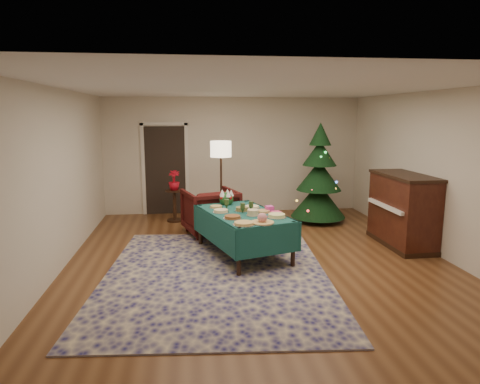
{
  "coord_description": "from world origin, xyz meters",
  "views": [
    {
      "loc": [
        -1.1,
        -6.51,
        2.3
      ],
      "look_at": [
        -0.15,
        1.09,
        0.91
      ],
      "focal_mm": 32.0,
      "sensor_mm": 36.0,
      "label": 1
    }
  ],
  "objects": [
    {
      "name": "piano",
      "position": [
        2.67,
        0.44,
        0.63
      ],
      "size": [
        0.72,
        1.49,
        1.28
      ],
      "color": "black",
      "rests_on": "ground"
    },
    {
      "name": "goblet_1",
      "position": [
        -0.06,
        0.31,
        0.81
      ],
      "size": [
        0.08,
        0.08,
        0.17
      ],
      "color": "#2D471E",
      "rests_on": "buffet_table"
    },
    {
      "name": "napkin_stack",
      "position": [
        0.32,
        0.1,
        0.74
      ],
      "size": [
        0.18,
        0.18,
        0.04
      ],
      "primitive_type": "cube",
      "rotation": [
        0.0,
        0.0,
        0.3
      ],
      "color": "#EA4177",
      "rests_on": "buffet_table"
    },
    {
      "name": "doorway",
      "position": [
        -1.6,
        3.48,
        1.1
      ],
      "size": [
        1.08,
        0.04,
        2.16
      ],
      "color": "black",
      "rests_on": "ground"
    },
    {
      "name": "gift_box",
      "position": [
        0.24,
        0.27,
        0.77
      ],
      "size": [
        0.14,
        0.14,
        0.1
      ],
      "primitive_type": "cube",
      "rotation": [
        0.0,
        0.0,
        0.3
      ],
      "color": "#E740AB",
      "rests_on": "buffet_table"
    },
    {
      "name": "goblet_0",
      "position": [
        -0.45,
        0.54,
        0.81
      ],
      "size": [
        0.08,
        0.08,
        0.17
      ],
      "color": "#2D471E",
      "rests_on": "buffet_table"
    },
    {
      "name": "platter_5",
      "position": [
        0.12,
        0.21,
        0.74
      ],
      "size": [
        0.26,
        0.26,
        0.04
      ],
      "color": "silver",
      "rests_on": "buffet_table"
    },
    {
      "name": "armchair",
      "position": [
        -0.67,
        1.62,
        0.49
      ],
      "size": [
        1.15,
        1.11,
        0.98
      ],
      "primitive_type": "imported",
      "rotation": [
        0.0,
        0.0,
        3.42
      ],
      "color": "#3E0F0D",
      "rests_on": "ground"
    },
    {
      "name": "goblet_2",
      "position": [
        -0.22,
        0.2,
        0.81
      ],
      "size": [
        0.08,
        0.08,
        0.17
      ],
      "color": "#2D471E",
      "rests_on": "buffet_table"
    },
    {
      "name": "centerpiece",
      "position": [
        -0.41,
        0.93,
        0.85
      ],
      "size": [
        0.26,
        0.26,
        0.3
      ],
      "color": "#1E4C1E",
      "rests_on": "buffet_table"
    },
    {
      "name": "floor_lamp",
      "position": [
        -0.41,
        2.18,
        1.51
      ],
      "size": [
        0.43,
        0.43,
        1.77
      ],
      "color": "#A57F3F",
      "rests_on": "ground"
    },
    {
      "name": "platter_9",
      "position": [
        -0.62,
        0.66,
        0.74
      ],
      "size": [
        0.23,
        0.23,
        0.04
      ],
      "color": "silver",
      "rests_on": "buffet_table"
    },
    {
      "name": "rug",
      "position": [
        -0.71,
        -0.6,
        0.01
      ],
      "size": [
        3.55,
        4.46,
        0.02
      ],
      "primitive_type": "cube",
      "rotation": [
        0.0,
        0.0,
        -0.09
      ],
      "color": "#171551",
      "rests_on": "ground"
    },
    {
      "name": "platter_6",
      "position": [
        -0.56,
        0.31,
        0.74
      ],
      "size": [
        0.27,
        0.27,
        0.05
      ],
      "color": "silver",
      "rests_on": "buffet_table"
    },
    {
      "name": "room_shell",
      "position": [
        0.0,
        0.0,
        1.35
      ],
      "size": [
        7.0,
        7.0,
        7.0
      ],
      "color": "#593319",
      "rests_on": "ground"
    },
    {
      "name": "platter_3",
      "position": [
        -0.42,
        -0.14,
        0.74
      ],
      "size": [
        0.29,
        0.29,
        0.05
      ],
      "color": "silver",
      "rests_on": "buffet_table"
    },
    {
      "name": "christmas_tree",
      "position": [
        1.72,
        2.32,
        0.96
      ],
      "size": [
        1.38,
        1.38,
        2.14
      ],
      "color": "black",
      "rests_on": "ground"
    },
    {
      "name": "buffet_table",
      "position": [
        -0.21,
        0.24,
        0.58
      ],
      "size": [
        1.58,
        2.09,
        0.72
      ],
      "color": "black",
      "rests_on": "ground"
    },
    {
      "name": "platter_2",
      "position": [
        0.27,
        -0.15,
        0.75
      ],
      "size": [
        0.31,
        0.31,
        0.06
      ],
      "color": "silver",
      "rests_on": "buffet_table"
    },
    {
      "name": "platter_1",
      "position": [
        -0.01,
        -0.47,
        0.78
      ],
      "size": [
        0.36,
        0.36,
        0.16
      ],
      "color": "silver",
      "rests_on": "buffet_table"
    },
    {
      "name": "platter_0",
      "position": [
        -0.3,
        -0.53,
        0.74
      ],
      "size": [
        0.33,
        0.33,
        0.05
      ],
      "color": "silver",
      "rests_on": "buffet_table"
    },
    {
      "name": "potted_plant",
      "position": [
        -1.38,
        2.71,
        0.81
      ],
      "size": [
        0.24,
        0.43,
        0.24
      ],
      "primitive_type": "imported",
      "color": "#B10C1B",
      "rests_on": "side_table"
    },
    {
      "name": "platter_4",
      "position": [
        -0.08,
        0.02,
        0.77
      ],
      "size": [
        0.21,
        0.21,
        0.1
      ],
      "color": "silver",
      "rests_on": "buffet_table"
    },
    {
      "name": "side_table",
      "position": [
        -1.38,
        2.71,
        0.34
      ],
      "size": [
        0.39,
        0.39,
        0.69
      ],
      "color": "black",
      "rests_on": "ground"
    },
    {
      "name": "platter_7",
      "position": [
        -0.21,
        0.36,
        0.75
      ],
      "size": [
        0.24,
        0.24,
        0.07
      ],
      "color": "silver",
      "rests_on": "buffet_table"
    },
    {
      "name": "platter_8",
      "position": [
        -0.0,
        0.58,
        0.74
      ],
      "size": [
        0.27,
        0.27,
        0.04
      ],
      "color": "silver",
      "rests_on": "buffet_table"
    }
  ]
}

